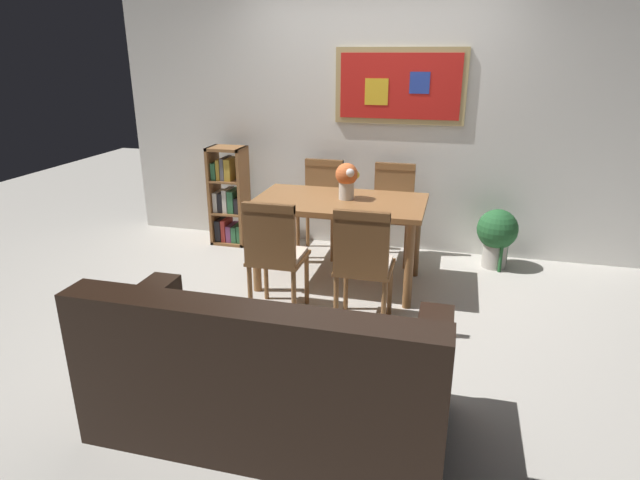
# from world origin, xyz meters

# --- Properties ---
(ground_plane) EXTENTS (12.00, 12.00, 0.00)m
(ground_plane) POSITION_xyz_m (0.00, 0.00, 0.00)
(ground_plane) COLOR #B7B2A8
(wall_back_with_painting) EXTENTS (5.20, 0.14, 2.60)m
(wall_back_with_painting) POSITION_xyz_m (0.00, 1.51, 1.31)
(wall_back_with_painting) COLOR silver
(wall_back_with_painting) RESTS_ON ground_plane
(dining_table) EXTENTS (1.41, 0.81, 0.75)m
(dining_table) POSITION_xyz_m (-0.10, 0.45, 0.64)
(dining_table) COLOR brown
(dining_table) RESTS_ON ground_plane
(dining_chair_near_right) EXTENTS (0.40, 0.41, 0.91)m
(dining_chair_near_right) POSITION_xyz_m (0.23, -0.27, 0.54)
(dining_chair_near_right) COLOR brown
(dining_chair_near_right) RESTS_ON ground_plane
(dining_chair_far_left) EXTENTS (0.40, 0.41, 0.91)m
(dining_chair_far_left) POSITION_xyz_m (-0.44, 1.18, 0.54)
(dining_chair_far_left) COLOR brown
(dining_chair_far_left) RESTS_ON ground_plane
(dining_chair_far_right) EXTENTS (0.40, 0.41, 0.91)m
(dining_chair_far_right) POSITION_xyz_m (0.25, 1.17, 0.54)
(dining_chair_far_right) COLOR brown
(dining_chair_far_right) RESTS_ON ground_plane
(dining_chair_near_left) EXTENTS (0.40, 0.41, 0.91)m
(dining_chair_near_left) POSITION_xyz_m (-0.43, -0.26, 0.54)
(dining_chair_near_left) COLOR brown
(dining_chair_near_left) RESTS_ON ground_plane
(leather_couch) EXTENTS (1.80, 0.84, 0.84)m
(leather_couch) POSITION_xyz_m (-0.04, -1.49, 0.31)
(leather_couch) COLOR black
(leather_couch) RESTS_ON ground_plane
(bookshelf) EXTENTS (0.36, 0.28, 1.01)m
(bookshelf) POSITION_xyz_m (-1.43, 1.18, 0.46)
(bookshelf) COLOR brown
(bookshelf) RESTS_ON ground_plane
(potted_ivy) EXTENTS (0.37, 0.37, 0.56)m
(potted_ivy) POSITION_xyz_m (1.22, 1.18, 0.32)
(potted_ivy) COLOR #B2ADA3
(potted_ivy) RESTS_ON ground_plane
(flower_vase) EXTENTS (0.20, 0.20, 0.30)m
(flower_vase) POSITION_xyz_m (-0.05, 0.50, 0.92)
(flower_vase) COLOR beige
(flower_vase) RESTS_ON dining_table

